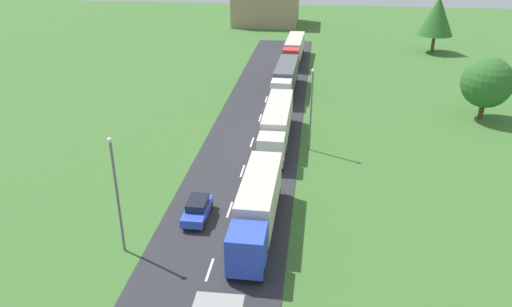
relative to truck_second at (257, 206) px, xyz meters
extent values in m
cube|color=#2B2B30|center=(-2.57, -5.28, -2.16)|extent=(10.00, 140.00, 0.06)
cube|color=white|center=(-2.57, -5.05, -2.13)|extent=(0.16, 2.40, 0.01)
cube|color=white|center=(-2.57, 2.61, -2.13)|extent=(0.16, 2.40, 0.01)
cube|color=white|center=(-2.57, 9.43, -2.13)|extent=(0.16, 2.40, 0.01)
cube|color=white|center=(-2.57, 16.06, -2.13)|extent=(0.16, 2.40, 0.01)
cube|color=white|center=(-2.57, 23.21, -2.13)|extent=(0.16, 2.40, 0.01)
cube|color=white|center=(-2.57, 29.96, -2.13)|extent=(0.16, 2.40, 0.01)
cube|color=white|center=(-2.57, 36.55, -2.13)|extent=(0.16, 2.40, 0.01)
cube|color=white|center=(-2.57, 42.89, -2.13)|extent=(0.16, 2.40, 0.01)
cube|color=white|center=(-2.57, 49.50, -2.13)|extent=(0.16, 2.40, 0.01)
cube|color=blue|center=(-0.05, -5.03, -0.26)|extent=(2.47, 2.70, 2.75)
cube|color=black|center=(-0.07, -6.31, 0.24)|extent=(2.10, 0.12, 1.21)
cube|color=beige|center=(0.01, 1.27, 0.16)|extent=(2.60, 9.26, 2.98)
cube|color=black|center=(0.01, 1.27, -1.53)|extent=(0.99, 8.78, 0.24)
cylinder|color=black|center=(0.99, -5.71, -1.63)|extent=(0.36, 1.00, 1.00)
cylinder|color=black|center=(-1.11, -5.69, -1.63)|extent=(0.36, 1.00, 1.00)
cylinder|color=black|center=(1.09, 4.03, -1.63)|extent=(0.36, 1.00, 1.00)
cylinder|color=black|center=(-1.01, 4.05, -1.63)|extent=(0.36, 1.00, 1.00)
cylinder|color=black|center=(1.10, 5.14, -1.63)|extent=(0.36, 1.00, 1.00)
cylinder|color=black|center=(-1.00, 5.16, -1.63)|extent=(0.36, 1.00, 1.00)
cube|color=white|center=(-0.04, 10.58, -0.30)|extent=(2.44, 2.41, 2.66)
cube|color=black|center=(-0.04, 9.43, 0.18)|extent=(2.10, 0.10, 1.17)
cube|color=beige|center=(-0.04, 17.60, 0.10)|extent=(2.50, 10.92, 2.87)
cube|color=black|center=(-0.04, 17.60, -1.53)|extent=(0.90, 10.38, 0.24)
cylinder|color=black|center=(1.01, 9.98, -1.63)|extent=(0.35, 1.00, 1.00)
cylinder|color=black|center=(-1.09, 9.98, -1.63)|extent=(0.35, 1.00, 1.00)
cylinder|color=black|center=(1.01, 20.88, -1.63)|extent=(0.35, 1.00, 1.00)
cylinder|color=black|center=(-1.09, 20.88, -1.63)|extent=(0.35, 1.00, 1.00)
cylinder|color=black|center=(1.01, 22.19, -1.63)|extent=(0.35, 1.00, 1.00)
cylinder|color=black|center=(-1.09, 22.19, -1.63)|extent=(0.35, 1.00, 1.00)
cube|color=white|center=(-0.47, 27.60, -0.24)|extent=(2.49, 2.26, 2.78)
cube|color=black|center=(-0.49, 26.56, 0.26)|extent=(2.10, 0.15, 1.22)
cube|color=#4C5156|center=(-0.32, 34.16, 0.11)|extent=(2.74, 10.26, 2.89)
cube|color=black|center=(-0.32, 34.16, -1.53)|extent=(1.12, 9.72, 0.24)
cylinder|color=black|center=(0.57, 27.03, -1.63)|extent=(0.37, 1.01, 1.00)
cylinder|color=black|center=(-1.53, 27.08, -1.63)|extent=(0.37, 1.01, 1.00)
cylinder|color=black|center=(0.80, 37.19, -1.63)|extent=(0.37, 1.01, 1.00)
cylinder|color=black|center=(-1.30, 37.24, -1.63)|extent=(0.37, 1.01, 1.00)
cylinder|color=black|center=(0.83, 38.42, -1.63)|extent=(0.37, 1.01, 1.00)
cylinder|color=black|center=(-1.27, 38.47, -1.63)|extent=(0.37, 1.01, 1.00)
cube|color=red|center=(-0.33, 44.15, -0.21)|extent=(2.51, 2.48, 2.84)
cube|color=black|center=(-0.36, 43.01, 0.30)|extent=(2.10, 0.16, 1.25)
cube|color=beige|center=(-0.14, 51.12, 0.02)|extent=(2.80, 10.89, 2.71)
cube|color=black|center=(-0.14, 51.12, -1.53)|extent=(1.19, 10.31, 0.24)
cylinder|color=black|center=(0.70, 43.52, -1.63)|extent=(0.38, 1.01, 1.00)
cylinder|color=black|center=(-1.40, 43.58, -1.63)|extent=(0.38, 1.01, 1.00)
cylinder|color=black|center=(1.00, 54.34, -1.63)|extent=(0.38, 1.01, 1.00)
cylinder|color=black|center=(-1.10, 54.40, -1.63)|extent=(0.38, 1.01, 1.00)
cylinder|color=black|center=(1.04, 55.64, -1.63)|extent=(0.38, 1.01, 1.00)
cylinder|color=black|center=(-1.06, 55.70, -1.63)|extent=(0.38, 1.01, 1.00)
cube|color=blue|center=(-4.81, 1.00, -1.47)|extent=(1.73, 4.05, 0.68)
cube|color=black|center=(-4.82, 1.20, -0.84)|extent=(1.45, 2.27, 0.57)
cylinder|color=black|center=(-4.05, -0.37, -1.81)|extent=(0.22, 0.64, 0.64)
cylinder|color=black|center=(-5.56, -0.38, -1.81)|extent=(0.22, 0.64, 0.64)
cylinder|color=black|center=(-4.07, 2.38, -1.81)|extent=(0.22, 0.64, 0.64)
cylinder|color=black|center=(-5.58, 2.37, -1.81)|extent=(0.22, 0.64, 0.64)
cylinder|color=slate|center=(-9.00, -3.59, 1.99)|extent=(0.18, 0.18, 8.37)
sphere|color=silver|center=(-9.00, -3.59, 6.30)|extent=(0.36, 0.36, 0.36)
cylinder|color=slate|center=(3.42, 15.09, 1.86)|extent=(0.18, 0.18, 8.11)
sphere|color=silver|center=(3.42, 15.09, 6.04)|extent=(0.36, 0.36, 0.36)
cylinder|color=#513823|center=(23.05, 26.43, -1.09)|extent=(0.59, 0.59, 2.21)
sphere|color=#2D6628|center=(23.05, 26.43, 2.19)|extent=(5.79, 5.79, 5.79)
cylinder|color=#513823|center=(23.63, 59.07, -0.68)|extent=(0.56, 0.56, 3.02)
cone|color=#2D6628|center=(23.63, 59.07, 4.10)|extent=(5.95, 5.95, 6.54)
cube|color=#9E846B|center=(-8.26, 81.76, 2.27)|extent=(13.95, 12.36, 8.93)
camera|label=1|loc=(3.86, -31.11, 18.96)|focal=34.96mm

